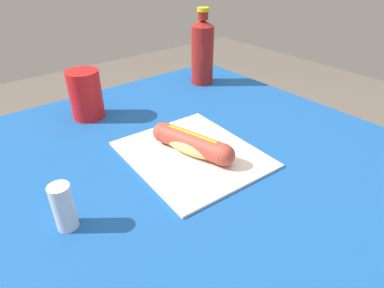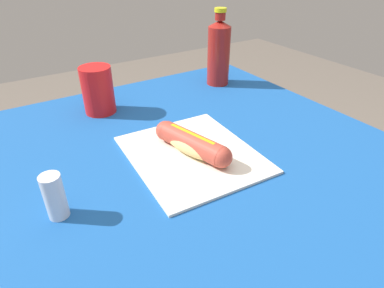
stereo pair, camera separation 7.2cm
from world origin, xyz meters
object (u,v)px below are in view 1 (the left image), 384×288
at_px(hot_dog, 192,144).
at_px(drinking_cup, 86,95).
at_px(salt_shaker, 64,207).
at_px(soda_bottle, 202,51).

height_order(hot_dog, drinking_cup, drinking_cup).
height_order(hot_dog, salt_shaker, salt_shaker).
distance_m(hot_dog, drinking_cup, 0.35).
xyz_separation_m(soda_bottle, drinking_cup, (-0.00, 0.41, -0.04)).
height_order(hot_dog, soda_bottle, soda_bottle).
xyz_separation_m(hot_dog, salt_shaker, (-0.04, 0.30, 0.01)).
bearing_deg(soda_bottle, hot_dog, 136.72).
bearing_deg(soda_bottle, drinking_cup, 90.40).
relative_size(soda_bottle, drinking_cup, 1.86).
distance_m(drinking_cup, salt_shaker, 0.42).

